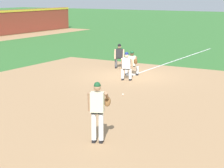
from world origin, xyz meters
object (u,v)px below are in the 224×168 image
Objects in this scene: pitcher at (98,108)px; umpire at (119,55)px; first_base_bag at (131,75)px; baseball at (123,94)px; first_baseman at (132,62)px; baserunner at (127,65)px.

pitcher is 1.27× the size of umpire.
pitcher is at bearing -156.99° from first_base_bag.
first_base_bag is 4.56m from baseball.
umpire is at bearing 31.02° from baseball.
first_base_bag reaches higher than baseball.
baserunner is at bearing -163.48° from first_baseman.
first_base_bag is 2.63m from umpire.
baserunner is (-1.38, -0.41, 0.06)m from first_baseman.
first_base_bag is at bearing 17.59° from baserunner.
first_base_bag is at bearing -169.50° from first_baseman.
first_base_bag is at bearing -135.96° from umpire.
umpire is (1.60, 1.71, 0.06)m from first_baseman.
baseball is at bearing -156.73° from first_baseman.
pitcher is 1.39× the size of first_baseman.
baseball is 0.05× the size of baserunner.
umpire is (1.81, 1.75, 0.75)m from first_base_bag.
umpire reaches higher than baseball.
baserunner is 1.00× the size of umpire.
baserunner reaches higher than first_baseman.
first_base_bag is 0.28× the size of first_baseman.
baseball is 0.06× the size of first_baseman.
baserunner is at bearing 23.70° from pitcher.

